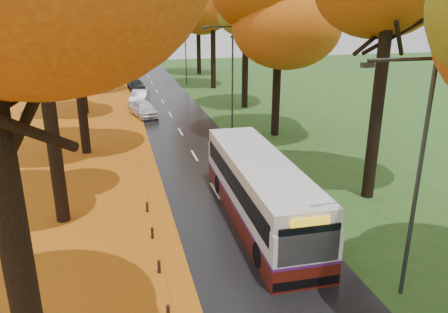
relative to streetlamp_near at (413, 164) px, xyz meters
name	(u,v)px	position (x,y,z in m)	size (l,w,h in m)	color
road	(192,151)	(-3.95, 17.00, -4.69)	(6.50, 90.00, 0.04)	black
centre_line	(192,151)	(-3.95, 17.00, -4.67)	(0.12, 90.00, 0.01)	silver
leaf_verge	(51,162)	(-12.95, 17.00, -4.70)	(12.00, 90.00, 0.02)	#984E0D
leaf_drift	(146,154)	(-7.00, 17.00, -4.67)	(0.90, 90.00, 0.01)	#BC6013
trees_left	(67,3)	(-11.13, 19.06, 4.82)	(9.20, 74.00, 13.88)	black
trees_right	(287,1)	(3.24, 18.91, 4.98)	(9.30, 74.20, 13.96)	black
streetlamp_near	(413,164)	(0.00, 0.00, 0.00)	(2.45, 0.18, 8.00)	#333538
streetlamp_mid	(229,70)	(0.00, 22.00, 0.00)	(2.45, 0.18, 8.00)	#333538
streetlamp_far	(183,46)	(0.00, 44.00, 0.00)	(2.45, 0.18, 8.00)	#333538
bus	(260,189)	(-2.75, 6.34, -3.16)	(2.76, 11.07, 2.90)	#4C120B
car_white	(144,109)	(-6.30, 27.76, -3.96)	(1.67, 4.16, 1.42)	white
car_silver	(140,97)	(-6.30, 33.02, -3.97)	(1.50, 4.30, 1.42)	#A0A3A8
car_dark	(136,85)	(-6.21, 41.23, -4.06)	(1.72, 4.22, 1.22)	black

